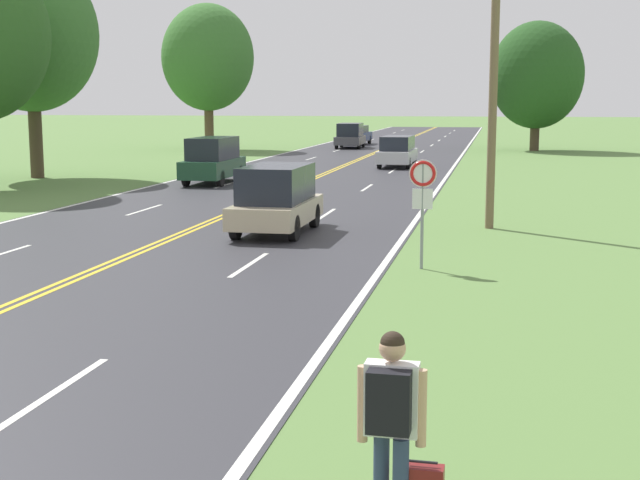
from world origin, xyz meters
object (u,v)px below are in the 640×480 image
(car_dark_grey_van_receding, at_px, (350,135))
(car_dark_blue_sedan_distant, at_px, (356,135))
(tree_left_verge, at_px, (208,58))
(car_champagne_van_approaching, at_px, (277,198))
(car_dark_green_van_mid_near, at_px, (213,160))
(tree_mid_treeline, at_px, (31,35))
(car_silver_van_mid_far, at_px, (397,151))
(hitchhiker_person, at_px, (391,411))
(traffic_sign, at_px, (423,187))
(tree_right_cluster, at_px, (537,75))

(car_dark_grey_van_receding, bearing_deg, car_dark_blue_sedan_distant, 2.03)
(tree_left_verge, distance_m, car_dark_blue_sedan_distant, 14.81)
(car_champagne_van_approaching, bearing_deg, car_dark_green_van_mid_near, -155.16)
(tree_mid_treeline, bearing_deg, car_silver_van_mid_far, 32.63)
(car_champagne_van_approaching, relative_size, car_dark_blue_sedan_distant, 0.93)
(car_dark_green_van_mid_near, height_order, car_silver_van_mid_far, car_dark_green_van_mid_near)
(car_dark_grey_van_receding, bearing_deg, car_silver_van_mid_far, -164.89)
(tree_left_verge, relative_size, car_dark_green_van_mid_near, 2.28)
(hitchhiker_person, relative_size, traffic_sign, 0.73)
(car_dark_blue_sedan_distant, bearing_deg, car_silver_van_mid_far, -163.63)
(hitchhiker_person, height_order, traffic_sign, traffic_sign)
(car_silver_van_mid_far, bearing_deg, car_dark_grey_van_receding, -162.01)
(tree_left_verge, bearing_deg, traffic_sign, -66.16)
(hitchhiker_person, height_order, tree_left_verge, tree_left_verge)
(car_champagne_van_approaching, bearing_deg, traffic_sign, 44.38)
(car_champagne_van_approaching, height_order, car_silver_van_mid_far, car_champagne_van_approaching)
(hitchhiker_person, distance_m, car_dark_green_van_mid_near, 32.53)
(tree_left_verge, distance_m, tree_mid_treeline, 24.61)
(tree_right_cluster, height_order, car_silver_van_mid_far, tree_right_cluster)
(traffic_sign, xyz_separation_m, tree_right_cluster, (4.07, 47.56, 3.61))
(car_silver_van_mid_far, distance_m, car_dark_blue_sedan_distant, 24.88)
(car_champagne_van_approaching, relative_size, car_dark_grey_van_receding, 0.93)
(traffic_sign, xyz_separation_m, tree_left_verge, (-19.51, 44.16, 4.91))
(traffic_sign, relative_size, tree_mid_treeline, 0.23)
(car_dark_grey_van_receding, xyz_separation_m, car_dark_blue_sedan_distant, (-0.39, 5.55, -0.17))
(tree_mid_treeline, relative_size, car_dark_blue_sedan_distant, 2.25)
(car_champagne_van_approaching, bearing_deg, car_dark_blue_sedan_distant, -173.35)
(tree_left_verge, xyz_separation_m, tree_mid_treeline, (-0.37, -24.61, -0.07))
(tree_right_cluster, xyz_separation_m, car_dark_grey_van_receding, (-13.70, 0.78, -4.42))
(tree_mid_treeline, xyz_separation_m, car_dark_grey_van_receding, (10.25, 28.79, -5.65))
(traffic_sign, height_order, car_dark_blue_sedan_distant, traffic_sign)
(tree_right_cluster, xyz_separation_m, car_dark_blue_sedan_distant, (-14.09, 6.33, -4.59))
(tree_mid_treeline, relative_size, car_silver_van_mid_far, 2.15)
(hitchhiker_person, height_order, car_dark_green_van_mid_near, car_dark_green_van_mid_near)
(car_champagne_van_approaching, bearing_deg, hitchhiker_person, 17.46)
(traffic_sign, distance_m, car_champagne_van_approaching, 6.34)
(hitchhiker_person, xyz_separation_m, tree_mid_treeline, (-20.65, 31.58, 5.57))
(tree_mid_treeline, bearing_deg, traffic_sign, -44.52)
(traffic_sign, height_order, car_silver_van_mid_far, traffic_sign)
(traffic_sign, relative_size, car_dark_blue_sedan_distant, 0.53)
(tree_left_verge, height_order, tree_mid_treeline, tree_left_verge)
(tree_right_cluster, distance_m, car_dark_blue_sedan_distant, 16.12)
(car_dark_green_van_mid_near, bearing_deg, car_dark_blue_sedan_distant, -1.93)
(traffic_sign, height_order, car_dark_grey_van_receding, traffic_sign)
(car_dark_blue_sedan_distant, bearing_deg, tree_mid_treeline, 166.12)
(traffic_sign, xyz_separation_m, car_champagne_van_approaching, (-4.39, 4.50, -0.82))
(car_dark_green_van_mid_near, height_order, car_dark_grey_van_receding, car_dark_green_van_mid_near)
(tree_left_verge, height_order, car_silver_van_mid_far, tree_left_verge)
(car_dark_grey_van_receding, relative_size, car_dark_blue_sedan_distant, 1.00)
(tree_left_verge, relative_size, car_dark_grey_van_receding, 2.34)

